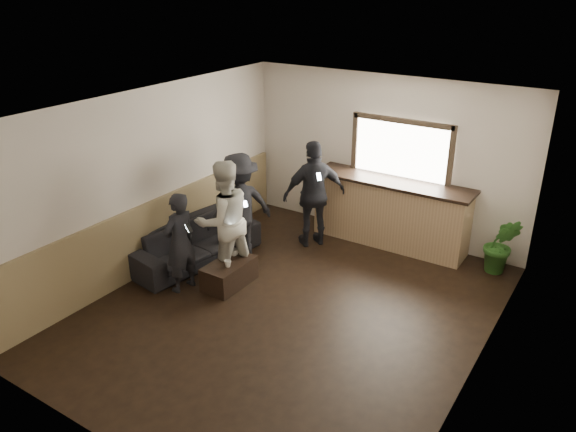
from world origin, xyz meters
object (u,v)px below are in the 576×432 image
Objects in this scene: potted_plant at (501,245)px; person_d at (314,194)px; person_b at (224,221)px; sofa at (194,242)px; bar_counter at (391,208)px; person_a at (180,243)px; person_c at (240,206)px; cup_b at (228,264)px; coffee_table at (229,274)px; cup_a at (234,252)px.

person_d reaches higher than potted_plant.
potted_plant is 0.51× the size of person_b.
potted_plant reaches higher than sofa.
bar_counter is at bearing 178.58° from potted_plant.
potted_plant is at bearing 134.61° from person_a.
person_c is at bearing -176.18° from person_a.
sofa is at bearing 157.77° from cup_b.
person_d is (0.56, 1.69, -0.01)m from person_b.
cup_b is (0.07, -0.10, 0.23)m from coffee_table.
cup_b is 0.07× the size of person_a.
potted_plant is at bearing 142.35° from person_c.
person_d reaches higher than sofa.
bar_counter is 3.32m from sofa.
cup_b reaches higher than coffee_table.
potted_plant is 3.04m from person_d.
person_b is at bearing 22.34° from person_d.
person_b is (-1.63, -2.42, 0.29)m from bar_counter.
cup_b is (0.14, -0.33, -0.00)m from cup_a.
person_c is at bearing 117.84° from cup_b.
person_d is at bearing -30.37° from sofa.
coffee_table is 1.21m from person_c.
cup_b is at bearing 68.57° from person_b.
cup_a is 0.07× the size of person_d.
coffee_table is at bearing -118.48° from bar_counter.
sofa is 1.02m from coffee_table.
sofa reaches higher than cup_b.
bar_counter is 1.23× the size of sofa.
person_d is at bearing 165.89° from person_a.
bar_counter is 2.82m from cup_a.
cup_b is (1.02, -0.42, 0.10)m from sofa.
cup_b is 0.06× the size of person_c.
person_a reaches higher than coffee_table.
person_d reaches higher than cup_b.
potted_plant is (3.27, 2.57, 0.29)m from coffee_table.
person_d is (0.42, 1.65, 0.49)m from cup_a.
bar_counter reaches higher than person_a.
coffee_table is 0.55× the size of person_a.
person_c is (0.05, 1.35, 0.11)m from person_a.
bar_counter is at bearing 170.75° from person_b.
potted_plant reaches higher than cup_b.
person_c is (-0.46, 0.89, 0.68)m from coffee_table.
bar_counter is 25.47× the size of cup_b.
cup_a is at bearing 113.13° from cup_b.
cup_a is 0.52m from person_b.
person_b is (-3.48, -2.38, 0.46)m from potted_plant.
sofa is at bearing -151.93° from potted_plant.
potted_plant is at bearing -52.56° from sofa.
bar_counter is 20.44× the size of cup_a.
person_a is (-1.93, -3.07, 0.11)m from bar_counter.
sofa is at bearing -74.82° from person_b.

